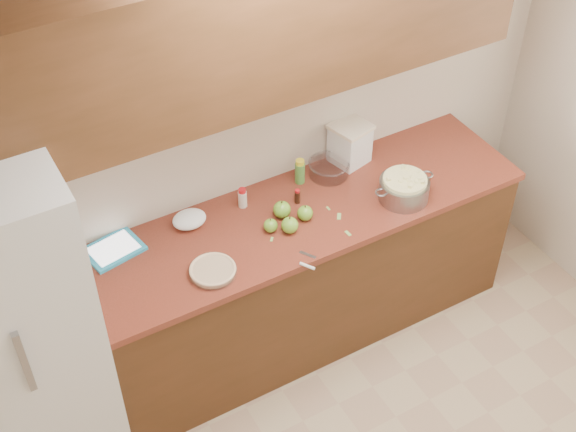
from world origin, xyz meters
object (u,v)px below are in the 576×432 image
colander (404,189)px  pie (213,271)px  tablet (113,249)px  flour_canister (350,143)px

colander → pie: bearing=-179.9°
colander → tablet: size_ratio=1.18×
tablet → flour_canister: bearing=-9.2°
pie → flour_canister: flour_canister is taller
pie → colander: size_ratio=0.65×
pie → tablet: (-0.36, 0.38, -0.01)m
colander → flour_canister: 0.42m
pie → tablet: bearing=133.2°
pie → flour_canister: (1.04, 0.41, 0.10)m
pie → flour_canister: size_ratio=0.97×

